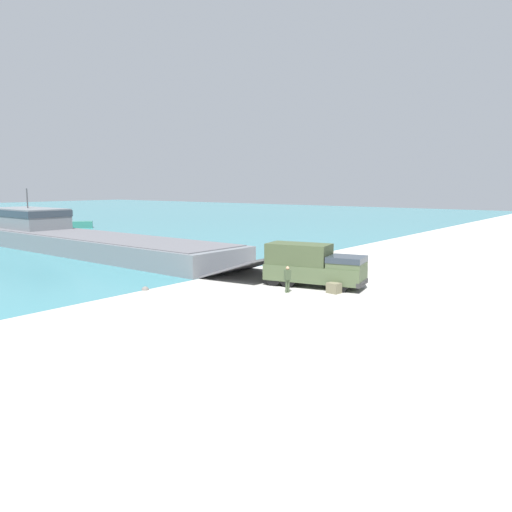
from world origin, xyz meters
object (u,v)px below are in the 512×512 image
at_px(moored_boat_a, 65,224).
at_px(soldier_on_ramp, 288,277).
at_px(landing_craft, 75,237).
at_px(cargo_crate, 334,288).
at_px(military_truck, 313,265).

bearing_deg(moored_boat_a, soldier_on_ramp, 17.70).
height_order(landing_craft, moored_boat_a, landing_craft).
height_order(soldier_on_ramp, cargo_crate, soldier_on_ramp).
relative_size(landing_craft, military_truck, 6.00).
relative_size(landing_craft, cargo_crate, 53.41).
relative_size(military_truck, moored_boat_a, 0.92).
distance_m(soldier_on_ramp, moored_boat_a, 60.96).
bearing_deg(moored_boat_a, cargo_crate, 19.97).
distance_m(landing_craft, cargo_crate, 33.43).
height_order(soldier_on_ramp, moored_boat_a, moored_boat_a).
bearing_deg(cargo_crate, landing_craft, 87.06).
xyz_separation_m(soldier_on_ramp, cargo_crate, (1.81, -2.53, -0.70)).
relative_size(soldier_on_ramp, cargo_crate, 2.15).
xyz_separation_m(landing_craft, soldier_on_ramp, (-3.52, -30.84, -0.50)).
xyz_separation_m(landing_craft, cargo_crate, (-1.71, -33.37, -1.19)).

